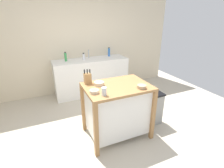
# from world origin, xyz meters

# --- Properties ---
(ground_plane) EXTENTS (6.57, 6.57, 0.00)m
(ground_plane) POSITION_xyz_m (0.00, 0.00, 0.00)
(ground_plane) COLOR #BCB29E
(ground_plane) RESTS_ON ground
(wall_back) EXTENTS (5.57, 0.10, 2.60)m
(wall_back) POSITION_xyz_m (0.00, 2.27, 1.30)
(wall_back) COLOR beige
(wall_back) RESTS_ON ground
(kitchen_island) EXTENTS (1.04, 0.75, 0.93)m
(kitchen_island) POSITION_xyz_m (0.19, 0.07, 0.52)
(kitchen_island) COLOR #9E7042
(kitchen_island) RESTS_ON ground
(knife_block) EXTENTS (0.11, 0.09, 0.24)m
(knife_block) POSITION_xyz_m (-0.21, 0.35, 1.02)
(knife_block) COLOR #AD7F4C
(knife_block) RESTS_ON kitchen_island
(bowl_ceramic_small) EXTENTS (0.14, 0.14, 0.05)m
(bowl_ceramic_small) POSITION_xyz_m (0.48, -0.18, 0.96)
(bowl_ceramic_small) COLOR tan
(bowl_ceramic_small) RESTS_ON kitchen_island
(bowl_ceramic_wide) EXTENTS (0.16, 0.16, 0.06)m
(bowl_ceramic_wide) POSITION_xyz_m (-0.07, 0.20, 0.96)
(bowl_ceramic_wide) COLOR beige
(bowl_ceramic_wide) RESTS_ON kitchen_island
(bowl_stoneware_deep) EXTENTS (0.13, 0.13, 0.05)m
(bowl_stoneware_deep) POSITION_xyz_m (-0.23, -0.05, 0.95)
(bowl_stoneware_deep) COLOR beige
(bowl_stoneware_deep) RESTS_ON kitchen_island
(drinking_cup) EXTENTS (0.07, 0.07, 0.12)m
(drinking_cup) POSITION_xyz_m (-0.13, -0.17, 0.99)
(drinking_cup) COLOR silver
(drinking_cup) RESTS_ON kitchen_island
(trash_bin) EXTENTS (0.36, 0.28, 0.63)m
(trash_bin) POSITION_xyz_m (0.95, 0.11, 0.32)
(trash_bin) COLOR gray
(trash_bin) RESTS_ON ground
(sink_counter) EXTENTS (1.88, 0.60, 0.92)m
(sink_counter) POSITION_xyz_m (0.32, 1.92, 0.46)
(sink_counter) COLOR white
(sink_counter) RESTS_ON ground
(sink_faucet) EXTENTS (0.02, 0.02, 0.22)m
(sink_faucet) POSITION_xyz_m (0.32, 2.06, 1.03)
(sink_faucet) COLOR #B7BCC1
(sink_faucet) RESTS_ON sink_counter
(bottle_dish_soap) EXTENTS (0.06, 0.06, 0.23)m
(bottle_dish_soap) POSITION_xyz_m (-0.28, 1.99, 1.03)
(bottle_dish_soap) COLOR green
(bottle_dish_soap) RESTS_ON sink_counter
(bottle_hand_soap) EXTENTS (0.06, 0.06, 0.17)m
(bottle_hand_soap) POSITION_xyz_m (0.16, 1.95, 1.00)
(bottle_hand_soap) COLOR white
(bottle_hand_soap) RESTS_ON sink_counter
(bottle_spray_cleaner) EXTENTS (0.06, 0.06, 0.24)m
(bottle_spray_cleaner) POSITION_xyz_m (0.89, 2.04, 1.03)
(bottle_spray_cleaner) COLOR blue
(bottle_spray_cleaner) RESTS_ON sink_counter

